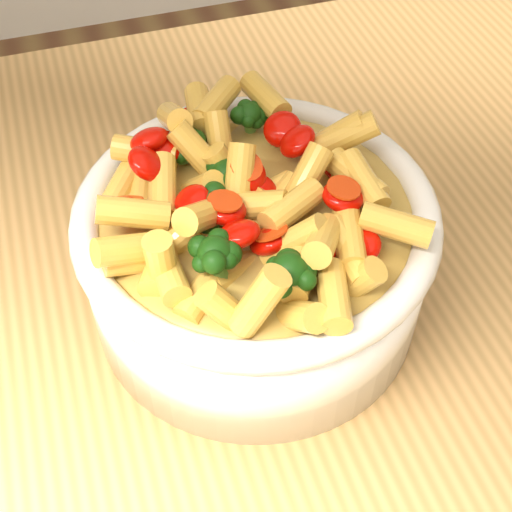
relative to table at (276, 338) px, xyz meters
name	(u,v)px	position (x,y,z in m)	size (l,w,h in m)	color
table	(276,338)	(0.00, 0.00, 0.00)	(1.20, 0.80, 0.90)	tan
serving_bowl	(256,255)	(-0.03, -0.03, 0.16)	(0.26, 0.26, 0.11)	white
pasta_salad	(256,187)	(-0.03, -0.03, 0.23)	(0.21, 0.21, 0.05)	#EFBD4B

